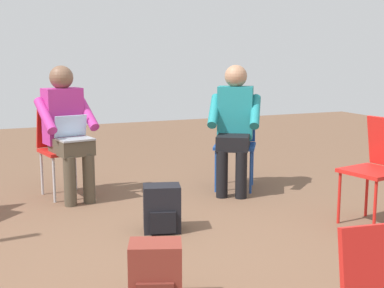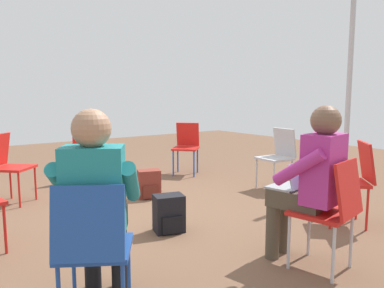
# 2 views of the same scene
# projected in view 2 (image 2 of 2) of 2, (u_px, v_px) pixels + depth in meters

# --- Properties ---
(ground_plane) EXTENTS (14.00, 14.00, 0.00)m
(ground_plane) POSITION_uv_depth(u_px,v_px,m) (153.00, 213.00, 4.19)
(ground_plane) COLOR brown
(chair_southeast) EXTENTS (0.58, 0.59, 0.85)m
(chair_southeast) POSITION_uv_depth(u_px,v_px,m) (186.00, 144.00, 6.21)
(chair_southeast) COLOR red
(chair_southeast) RESTS_ON ground
(chair_south) EXTENTS (0.43, 0.46, 0.85)m
(chair_south) POSITION_uv_depth(u_px,v_px,m) (278.00, 154.00, 5.22)
(chair_south) COLOR #B7B7BC
(chair_south) RESTS_ON ground
(chair_east) EXTENTS (0.49, 0.45, 0.85)m
(chair_east) POSITION_uv_depth(u_px,v_px,m) (88.00, 150.00, 5.61)
(chair_east) COLOR red
(chair_east) RESTS_ON ground
(chair_northwest) EXTENTS (0.58, 0.56, 0.85)m
(chair_northwest) POSITION_uv_depth(u_px,v_px,m) (93.00, 243.00, 2.07)
(chair_northwest) COLOR #1E4799
(chair_northwest) RESTS_ON ground
(chair_west) EXTENTS (0.50, 0.47, 0.85)m
(chair_west) POSITION_uv_depth(u_px,v_px,m) (332.00, 207.00, 2.75)
(chair_west) COLOR red
(chair_west) RESTS_ON ground
(chair_northeast) EXTENTS (0.58, 0.58, 0.85)m
(chair_northeast) POSITION_uv_depth(u_px,v_px,m) (8.00, 163.00, 4.52)
(chair_northeast) COLOR red
(chair_northeast) RESTS_ON ground
(chair_southwest) EXTENTS (0.58, 0.58, 0.85)m
(chair_southwest) POSITION_uv_depth(u_px,v_px,m) (353.00, 177.00, 3.76)
(chair_southwest) COLOR red
(chair_southwest) RESTS_ON ground
(person_with_laptop) EXTENTS (0.57, 0.56, 1.24)m
(person_with_laptop) POSITION_uv_depth(u_px,v_px,m) (311.00, 177.00, 2.83)
(person_with_laptop) COLOR #4C4233
(person_with_laptop) RESTS_ON ground
(person_in_teal) EXTENTS (0.63, 0.63, 1.24)m
(person_in_teal) POSITION_uv_depth(u_px,v_px,m) (97.00, 200.00, 2.21)
(person_in_teal) COLOR black
(person_in_teal) RESTS_ON ground
(backpack_near_laptop_user) EXTENTS (0.30, 0.33, 0.36)m
(backpack_near_laptop_user) POSITION_uv_depth(u_px,v_px,m) (149.00, 186.00, 4.80)
(backpack_near_laptop_user) COLOR maroon
(backpack_near_laptop_user) RESTS_ON ground
(backpack_by_empty_chair) EXTENTS (0.30, 0.33, 0.36)m
(backpack_by_empty_chair) POSITION_uv_depth(u_px,v_px,m) (169.00, 216.00, 3.60)
(backpack_by_empty_chair) COLOR black
(backpack_by_empty_chair) RESTS_ON ground
(tent_pole_far) EXTENTS (0.07, 0.07, 2.62)m
(tent_pole_far) POSITION_uv_depth(u_px,v_px,m) (349.00, 95.00, 5.10)
(tent_pole_far) COLOR #B2B2B7
(tent_pole_far) RESTS_ON ground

